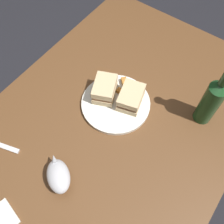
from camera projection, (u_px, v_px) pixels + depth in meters
name	position (u px, v px, depth m)	size (l,w,h in m)	color
ground_plane	(110.00, 183.00, 1.58)	(6.00, 6.00, 0.00)	black
dining_table	(109.00, 163.00, 1.25)	(1.30, 0.86, 0.77)	brown
plate	(116.00, 103.00, 0.96)	(0.26, 0.26, 0.01)	silver
sandwich_half_left	(131.00, 97.00, 0.93)	(0.13, 0.11, 0.06)	#CCB284
sandwich_half_right	(105.00, 89.00, 0.94)	(0.13, 0.11, 0.07)	#CCB284
potato_wedge_front	(122.00, 92.00, 0.97)	(0.04, 0.02, 0.01)	#AD702D
potato_wedge_middle	(134.00, 95.00, 0.95)	(0.05, 0.02, 0.02)	gold
potato_wedge_back	(126.00, 87.00, 0.98)	(0.06, 0.02, 0.02)	gold
potato_wedge_left_edge	(124.00, 83.00, 0.98)	(0.04, 0.02, 0.02)	#AD702D
gravy_boat	(58.00, 176.00, 0.79)	(0.12, 0.13, 0.06)	#B7B7BC
cider_bottle	(212.00, 101.00, 0.84)	(0.06, 0.06, 0.28)	#19421E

